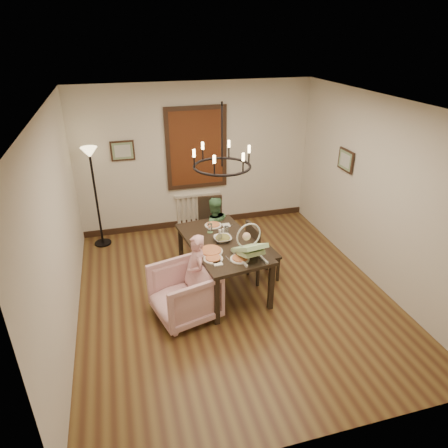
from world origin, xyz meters
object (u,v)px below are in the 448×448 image
dining_table (222,247)px  floor_lamp (96,199)px  armchair (184,293)px  chair_far (212,225)px  chair_right (264,251)px  elderly_woman (197,278)px  drinking_glass (220,239)px  baby_bouncer (249,247)px  seated_man (214,234)px

dining_table → floor_lamp: (-1.80, 1.90, 0.20)m
dining_table → armchair: bearing=-149.5°
dining_table → chair_far: size_ratio=1.84×
chair_right → armchair: chair_right is taller
dining_table → chair_right: (0.69, 0.06, -0.21)m
chair_right → elderly_woman: bearing=103.2°
chair_right → drinking_glass: 0.82m
chair_far → elderly_woman: size_ratio=1.04×
dining_table → floor_lamp: size_ratio=1.00×
chair_far → floor_lamp: 2.11m
chair_right → baby_bouncer: (-0.45, -0.59, 0.47)m
dining_table → baby_bouncer: bearing=-73.8°
dining_table → chair_far: bearing=75.8°
chair_far → chair_right: bearing=-59.2°
chair_right → armchair: (-1.37, -0.60, -0.12)m
elderly_woman → baby_bouncer: (0.71, -0.16, 0.49)m
dining_table → elderly_woman: 0.64m
chair_far → elderly_woman: bearing=-107.5°
armchair → baby_bouncer: 1.09m
dining_table → chair_right: 0.72m
seated_man → drinking_glass: (-0.12, -0.87, 0.38)m
drinking_glass → chair_far: bearing=81.9°
floor_lamp → chair_right: bearing=-36.7°
baby_bouncer → drinking_glass: size_ratio=3.89×
seated_man → baby_bouncer: (0.16, -1.38, 0.49)m
chair_far → baby_bouncer: baby_bouncer is taller
chair_right → drinking_glass: size_ratio=7.23×
baby_bouncer → drinking_glass: 0.59m
chair_far → chair_right: (0.56, -1.10, 0.00)m
drinking_glass → armchair: bearing=-141.0°
chair_right → seated_man: 1.00m
chair_far → drinking_glass: bearing=-94.2°
chair_right → drinking_glass: (-0.73, -0.08, 0.36)m
dining_table → armchair: size_ratio=2.16×
seated_man → drinking_glass: bearing=81.7°
chair_right → drinking_glass: bearing=88.9°
floor_lamp → armchair: bearing=-65.6°
baby_bouncer → seated_man: bearing=87.7°
baby_bouncer → floor_lamp: floor_lamp is taller
chair_right → baby_bouncer: baby_bouncer is taller
drinking_glass → chair_right: bearing=6.0°
drinking_glass → elderly_woman: bearing=-140.9°
armchair → floor_lamp: size_ratio=0.46×
seated_man → floor_lamp: floor_lamp is taller
chair_far → armchair: 1.89m
dining_table → elderly_woman: bearing=-149.7°
chair_right → seated_man: bearing=30.2°
elderly_woman → floor_lamp: floor_lamp is taller
armchair → drinking_glass: (0.64, 0.52, 0.48)m
chair_far → seated_man: chair_far is taller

